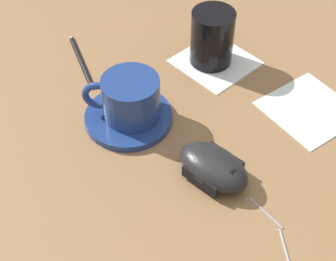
{
  "coord_description": "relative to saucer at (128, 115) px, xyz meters",
  "views": [
    {
      "loc": [
        0.49,
        -0.26,
        0.53
      ],
      "look_at": [
        0.07,
        -0.06,
        0.03
      ],
      "focal_mm": 55.0,
      "sensor_mm": 36.0,
      "label": 1
    }
  ],
  "objects": [
    {
      "name": "napkin_spare",
      "position": [
        0.1,
        0.25,
        -0.0
      ],
      "size": [
        0.14,
        0.14,
        0.0
      ],
      "primitive_type": "cube",
      "rotation": [
        0.0,
        0.0,
        0.18
      ],
      "color": "white",
      "rests_on": "ground"
    },
    {
      "name": "ground_plane",
      "position": [
        0.0,
        0.09,
        -0.01
      ],
      "size": [
        3.0,
        3.0,
        0.0
      ],
      "primitive_type": "plane",
      "color": "olive"
    },
    {
      "name": "pen",
      "position": [
        -0.15,
        -0.02,
        -0.0
      ],
      "size": [
        0.15,
        0.02,
        0.01
      ],
      "color": "black",
      "rests_on": "ground"
    },
    {
      "name": "coffee_cup",
      "position": [
        0.0,
        0.0,
        0.04
      ],
      "size": [
        0.08,
        0.1,
        0.06
      ],
      "color": "navy",
      "rests_on": "saucer"
    },
    {
      "name": "napkin_under_glass",
      "position": [
        -0.06,
        0.18,
        -0.0
      ],
      "size": [
        0.14,
        0.14,
        0.0
      ],
      "primitive_type": "cube",
      "rotation": [
        0.0,
        0.0,
        0.31
      ],
      "color": "white",
      "rests_on": "ground"
    },
    {
      "name": "computer_mouse",
      "position": [
        0.15,
        0.06,
        0.01
      ],
      "size": [
        0.12,
        0.09,
        0.04
      ],
      "color": "black",
      "rests_on": "ground"
    },
    {
      "name": "drinking_glass",
      "position": [
        -0.06,
        0.17,
        0.04
      ],
      "size": [
        0.07,
        0.07,
        0.09
      ],
      "primitive_type": "cylinder",
      "color": "black",
      "rests_on": "napkin_under_glass"
    },
    {
      "name": "saucer",
      "position": [
        0.0,
        0.0,
        0.0
      ],
      "size": [
        0.13,
        0.13,
        0.01
      ],
      "primitive_type": "cylinder",
      "color": "navy",
      "rests_on": "ground"
    }
  ]
}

